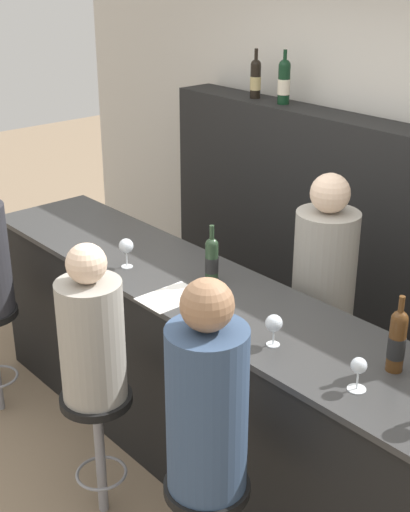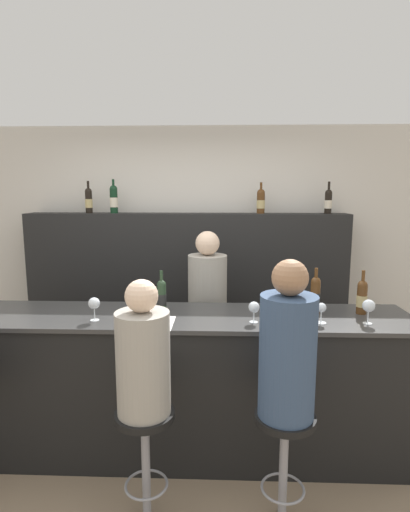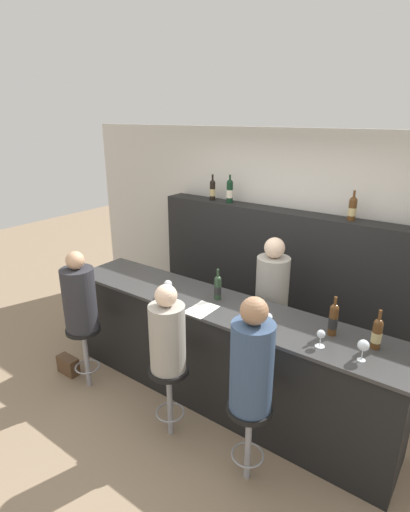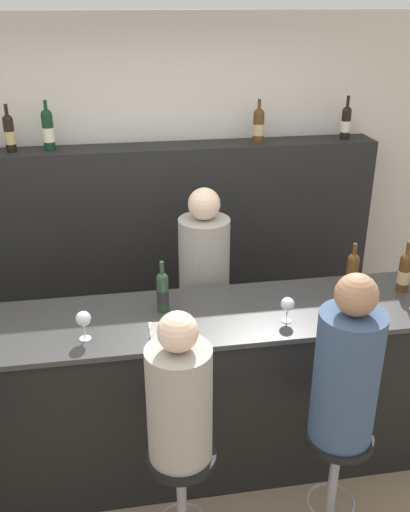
% 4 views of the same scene
% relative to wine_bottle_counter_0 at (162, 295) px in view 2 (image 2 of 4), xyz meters
% --- Properties ---
extents(ground_plane, '(16.00, 16.00, 0.00)m').
position_rel_wine_bottle_counter_0_xyz_m(ground_plane, '(0.09, -0.39, -1.18)').
color(ground_plane, '#8C755B').
extents(wall_back, '(6.40, 0.05, 2.60)m').
position_rel_wine_bottle_counter_0_xyz_m(wall_back, '(0.09, 1.40, 0.12)').
color(wall_back, beige).
rests_on(wall_back, ground_plane).
extents(bar_counter, '(3.42, 0.66, 1.06)m').
position_rel_wine_bottle_counter_0_xyz_m(bar_counter, '(0.09, -0.08, -0.65)').
color(bar_counter, black).
rests_on(bar_counter, ground_plane).
extents(back_bar_cabinet, '(3.21, 0.28, 1.72)m').
position_rel_wine_bottle_counter_0_xyz_m(back_bar_cabinet, '(0.09, 1.17, -0.32)').
color(back_bar_cabinet, black).
rests_on(back_bar_cabinet, ground_plane).
extents(wine_bottle_counter_0, '(0.07, 0.07, 0.30)m').
position_rel_wine_bottle_counter_0_xyz_m(wine_bottle_counter_0, '(0.00, 0.00, 0.00)').
color(wine_bottle_counter_0, '#233823').
rests_on(wine_bottle_counter_0, bar_counter).
extents(wine_bottle_counter_1, '(0.07, 0.07, 0.33)m').
position_rel_wine_bottle_counter_0_xyz_m(wine_bottle_counter_1, '(1.11, 0.00, 0.02)').
color(wine_bottle_counter_1, '#4C2D14').
rests_on(wine_bottle_counter_1, bar_counter).
extents(wine_bottle_counter_2, '(0.07, 0.07, 0.32)m').
position_rel_wine_bottle_counter_0_xyz_m(wine_bottle_counter_2, '(1.45, -0.00, 0.00)').
color(wine_bottle_counter_2, '#4C2D14').
rests_on(wine_bottle_counter_2, bar_counter).
extents(wine_bottle_backbar_0, '(0.07, 0.07, 0.32)m').
position_rel_wine_bottle_counter_0_xyz_m(wine_bottle_backbar_0, '(-0.90, 1.17, 0.66)').
color(wine_bottle_backbar_0, black).
rests_on(wine_bottle_backbar_0, back_bar_cabinet).
extents(wine_bottle_backbar_1, '(0.08, 0.08, 0.34)m').
position_rel_wine_bottle_counter_0_xyz_m(wine_bottle_backbar_1, '(-0.64, 1.17, 0.68)').
color(wine_bottle_backbar_1, black).
rests_on(wine_bottle_backbar_1, back_bar_cabinet).
extents(wine_bottle_backbar_2, '(0.08, 0.08, 0.30)m').
position_rel_wine_bottle_counter_0_xyz_m(wine_bottle_backbar_2, '(0.83, 1.17, 0.66)').
color(wine_bottle_backbar_2, '#4C2D14').
rests_on(wine_bottle_backbar_2, back_bar_cabinet).
extents(wine_bottle_backbar_3, '(0.07, 0.07, 0.31)m').
position_rel_wine_bottle_counter_0_xyz_m(wine_bottle_backbar_3, '(1.49, 1.17, 0.66)').
color(wine_bottle_backbar_3, black).
rests_on(wine_bottle_backbar_3, back_bar_cabinet).
extents(wine_glass_0, '(0.08, 0.08, 0.16)m').
position_rel_wine_bottle_counter_0_xyz_m(wine_glass_0, '(-0.43, -0.23, -0.00)').
color(wine_glass_0, silver).
rests_on(wine_glass_0, bar_counter).
extents(wine_glass_1, '(0.08, 0.08, 0.14)m').
position_rel_wine_bottle_counter_0_xyz_m(wine_glass_1, '(0.66, -0.23, -0.02)').
color(wine_glass_1, silver).
rests_on(wine_glass_1, bar_counter).
extents(wine_glass_2, '(0.07, 0.07, 0.14)m').
position_rel_wine_bottle_counter_0_xyz_m(wine_glass_2, '(1.10, -0.23, -0.02)').
color(wine_glass_2, silver).
rests_on(wine_glass_2, bar_counter).
extents(wine_glass_3, '(0.08, 0.08, 0.17)m').
position_rel_wine_bottle_counter_0_xyz_m(wine_glass_3, '(1.41, -0.23, -0.00)').
color(wine_glass_3, silver).
rests_on(wine_glass_3, bar_counter).
extents(tasting_menu, '(0.21, 0.30, 0.00)m').
position_rel_wine_bottle_counter_0_xyz_m(tasting_menu, '(0.01, -0.28, -0.12)').
color(tasting_menu, white).
rests_on(tasting_menu, bar_counter).
extents(bar_stool_middle, '(0.35, 0.35, 0.69)m').
position_rel_wine_bottle_counter_0_xyz_m(bar_stool_middle, '(-0.00, -0.73, -0.65)').
color(bar_stool_middle, gray).
rests_on(bar_stool_middle, ground_plane).
extents(guest_seated_middle, '(0.30, 0.30, 0.77)m').
position_rel_wine_bottle_counter_0_xyz_m(guest_seated_middle, '(-0.00, -0.73, -0.16)').
color(guest_seated_middle, gray).
rests_on(guest_seated_middle, bar_stool_middle).
extents(bar_stool_right, '(0.35, 0.35, 0.69)m').
position_rel_wine_bottle_counter_0_xyz_m(bar_stool_right, '(0.80, -0.73, -0.65)').
color(bar_stool_right, gray).
rests_on(bar_stool_right, ground_plane).
extents(guest_seated_right, '(0.31, 0.31, 0.89)m').
position_rel_wine_bottle_counter_0_xyz_m(guest_seated_right, '(0.80, -0.73, -0.10)').
color(guest_seated_right, '#334766').
rests_on(guest_seated_right, bar_stool_right).
extents(bartender, '(0.33, 0.33, 1.61)m').
position_rel_wine_bottle_counter_0_xyz_m(bartender, '(0.32, 0.51, -0.44)').
color(bartender, gray).
rests_on(bartender, ground_plane).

